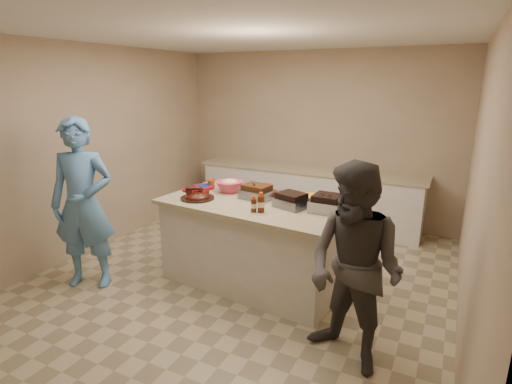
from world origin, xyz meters
The scene contains 20 objects.
room centered at (0.00, 0.00, 0.00)m, with size 4.50×5.00×2.70m, color tan, non-canonical shape.
back_counter centered at (0.00, 2.20, 0.45)m, with size 3.60×0.64×0.90m, color silver, non-canonical shape.
island centered at (0.15, 0.02, 0.00)m, with size 2.03×1.07×0.96m, color silver, non-canonical shape.
rib_platter centered at (-0.47, -0.16, 0.96)m, with size 0.38×0.38×0.15m, color #471008, non-canonical shape.
pulled_pork_tray centered at (0.12, 0.14, 0.96)m, with size 0.34×0.26×0.10m, color #47230F.
brisket_tray centered at (0.58, 0.03, 0.96)m, with size 0.32×0.27×0.10m, color black.
roasting_pan centered at (0.95, 0.06, 0.96)m, with size 0.30×0.30×0.12m, color gray.
coleslaw_bowl centered at (-0.29, 0.25, 0.96)m, with size 0.32×0.32×0.22m, color #C63955, non-canonical shape.
sausage_plate centered at (0.25, 0.32, 0.96)m, with size 0.31×0.31×0.05m, color silver.
mac_cheese_dish centered at (0.71, 0.29, 0.96)m, with size 0.32×0.23×0.08m, color orange.
bbq_bottle_a centered at (0.30, -0.29, 0.96)m, with size 0.06×0.06×0.17m, color #411B0C.
bbq_bottle_b centered at (0.37, -0.26, 0.96)m, with size 0.07×0.07×0.20m, color #411B0C.
mustard_bottle centered at (0.02, 0.08, 0.96)m, with size 0.04×0.04×0.11m, color #F4A200.
sauce_bowl centered at (0.19, 0.25, 0.96)m, with size 0.13×0.04×0.13m, color silver.
plate_stack_large centered at (-0.66, 0.25, 0.96)m, with size 0.27×0.27×0.03m, color maroon.
plate_stack_small centered at (-0.74, 0.09, 0.96)m, with size 0.19×0.19×0.03m, color maroon.
plastic_cup centered at (-0.61, 0.35, 0.96)m, with size 0.10×0.10×0.10m, color #9D5215.
basket_stack centered at (0.05, 0.41, 0.96)m, with size 0.19×0.14×0.10m, color maroon.
guest_blue centered at (-1.50, -0.84, 0.00)m, with size 0.69×1.88×0.45m, color #578EC8.
guest_gray centered at (1.46, -0.85, 0.00)m, with size 0.81×1.67×0.63m, color #474541.
Camera 1 is at (2.04, -3.68, 2.23)m, focal length 28.00 mm.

